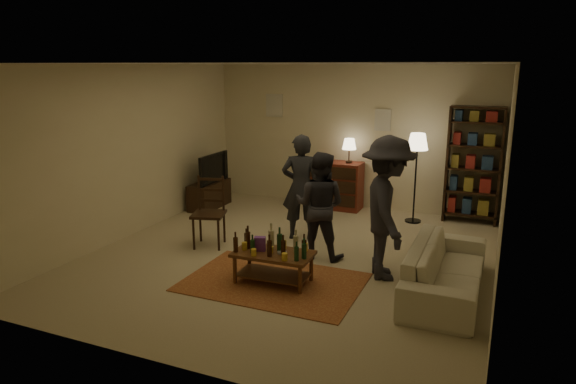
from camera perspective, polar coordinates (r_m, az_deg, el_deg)
The scene contains 13 objects.
floor at distance 7.48m, azimuth 0.22°, elevation -7.11°, with size 6.00×6.00×0.00m, color #C6B793.
room_shell at distance 10.03m, azimuth 3.47°, elevation 8.92°, with size 6.00×6.00×6.00m.
rug at distance 6.61m, azimuth -1.64°, elevation -9.96°, with size 2.20×1.50×0.01m, color brown.
coffee_table at distance 6.47m, azimuth -1.68°, elevation -6.94°, with size 1.01×0.57×0.74m.
dining_chair at distance 7.86m, azimuth -8.71°, elevation -1.83°, with size 0.58×0.58×1.08m.
tv_stand at distance 9.98m, azimuth -8.73°, elevation 0.44°, with size 0.40×1.00×1.06m.
dresser at distance 9.84m, azimuth 5.34°, elevation 0.90°, with size 1.00×0.50×1.36m.
bookshelf at distance 9.37m, azimuth 19.90°, elevation 2.95°, with size 0.90×0.34×2.02m.
floor_lamp at distance 9.02m, azimuth 14.17°, elevation 4.80°, with size 0.36×0.36×1.56m.
sofa at distance 6.50m, azimuth 17.13°, elevation -8.18°, with size 2.08×0.81×0.61m, color beige.
person_left at distance 7.99m, azimuth 1.45°, elevation 0.52°, with size 0.61×0.40×1.66m, color #212228.
person_right at distance 7.23m, azimuth 3.55°, elevation -1.50°, with size 0.74×0.58×1.53m, color #2A2A32.
person_by_sofa at distance 6.61m, azimuth 10.98°, elevation -1.79°, with size 1.19×0.68×1.84m, color #27262E.
Camera 1 is at (2.71, -6.43, 2.68)m, focal length 32.00 mm.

